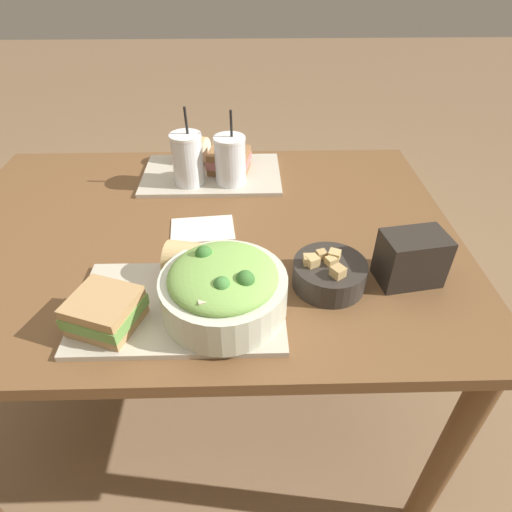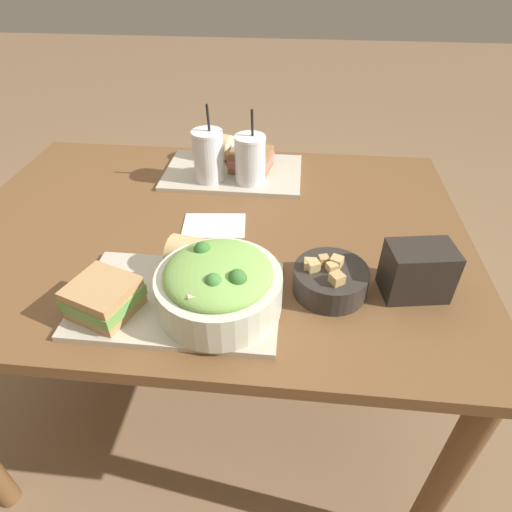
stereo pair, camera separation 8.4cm
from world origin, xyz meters
name	(u,v)px [view 1 (the left image)]	position (x,y,z in m)	size (l,w,h in m)	color
ground_plane	(216,402)	(0.00, 0.00, 0.00)	(12.00, 12.00, 0.00)	#846647
dining_table	(201,261)	(0.00, 0.00, 0.65)	(1.27, 0.91, 0.75)	brown
tray_near	(181,306)	(-0.01, -0.27, 0.75)	(0.41, 0.26, 0.01)	#BCB29E
tray_far	(212,174)	(0.02, 0.28, 0.75)	(0.41, 0.26, 0.01)	#BCB29E
salad_bowl	(224,287)	(0.08, -0.29, 0.81)	(0.24, 0.24, 0.12)	beige
soup_bowl	(329,273)	(0.29, -0.21, 0.78)	(0.15, 0.15, 0.08)	#2D2823
sandwich_near	(105,311)	(-0.14, -0.32, 0.79)	(0.15, 0.14, 0.06)	tan
baguette_near	(194,261)	(0.01, -0.19, 0.80)	(0.12, 0.10, 0.08)	tan
sandwich_far	(229,160)	(0.07, 0.30, 0.79)	(0.13, 0.12, 0.06)	olive
baguette_far	(192,149)	(-0.04, 0.36, 0.80)	(0.11, 0.10, 0.08)	tan
drink_cup_dark	(188,161)	(-0.04, 0.22, 0.83)	(0.09, 0.09, 0.22)	silver
drink_cup_red	(230,162)	(0.08, 0.22, 0.82)	(0.09, 0.09, 0.21)	silver
chip_bag	(411,258)	(0.46, -0.20, 0.80)	(0.14, 0.10, 0.11)	#28231E
napkin_folded	(203,228)	(0.01, 0.00, 0.75)	(0.16, 0.12, 0.00)	silver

